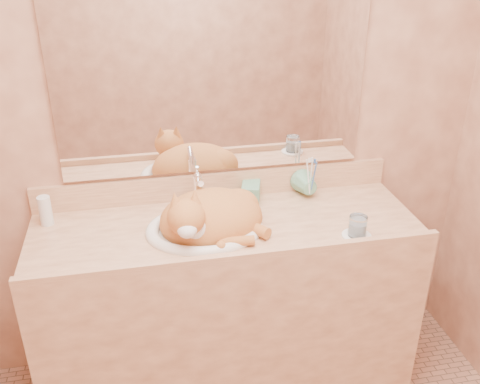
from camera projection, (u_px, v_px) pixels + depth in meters
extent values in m
cube|color=#955C43|center=(214.00, 112.00, 2.26)|extent=(2.40, 0.02, 2.50)
cube|color=white|center=(214.00, 80.00, 2.19)|extent=(1.30, 0.02, 0.80)
imported|color=#66A480|center=(250.00, 188.00, 2.32)|extent=(0.10, 0.10, 0.18)
imported|color=#66A480|center=(310.00, 190.00, 2.39)|extent=(0.12, 0.12, 0.10)
cylinder|color=white|center=(357.00, 236.00, 2.12)|extent=(0.12, 0.12, 0.01)
cylinder|color=silver|center=(358.00, 226.00, 2.10)|extent=(0.07, 0.07, 0.08)
cylinder|color=white|center=(45.00, 211.00, 2.19)|extent=(0.05, 0.05, 0.12)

